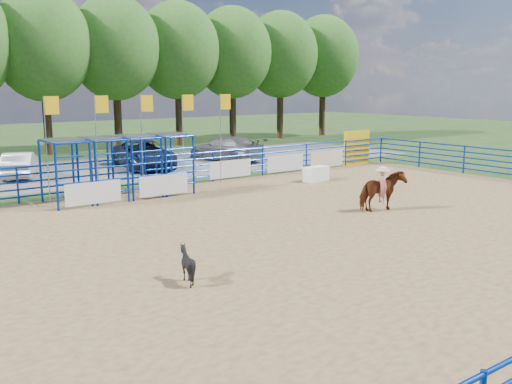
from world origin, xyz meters
TOP-DOWN VIEW (x-y plane):
  - ground at (0.00, 0.00)m, footprint 120.00×120.00m
  - arena_dirt at (0.00, 0.00)m, footprint 30.00×20.00m
  - gravel_strip at (0.00, 17.00)m, footprint 40.00×10.00m
  - announcer_table at (7.06, 7.09)m, footprint 1.40×0.79m
  - horse_and_rider at (4.49, 0.66)m, footprint 1.86×1.03m
  - calf at (-5.17, -1.86)m, footprint 1.03×1.01m
  - car_b at (-4.20, 16.80)m, footprint 2.72×4.20m
  - car_c at (2.33, 16.18)m, footprint 3.39×5.85m
  - car_d at (7.82, 16.14)m, footprint 3.32×5.56m
  - perimeter_fence at (0.00, 0.00)m, footprint 30.10×20.10m
  - chute_assembly at (-1.90, 8.84)m, footprint 19.32×2.41m
  - treeline at (0.00, 26.00)m, footprint 56.40×6.40m

SIDE VIEW (x-z plane):
  - ground at x=0.00m, z-range 0.00..0.00m
  - gravel_strip at x=0.00m, z-range 0.00..0.01m
  - arena_dirt at x=0.00m, z-range 0.00..0.02m
  - announcer_table at x=7.06m, z-range 0.02..0.73m
  - calf at x=-5.17m, z-range 0.02..0.88m
  - car_b at x=-4.20m, z-range 0.01..1.32m
  - perimeter_fence at x=0.00m, z-range 0.00..1.50m
  - car_d at x=7.82m, z-range 0.01..1.52m
  - car_c at x=2.33m, z-range 0.01..1.54m
  - horse_and_rider at x=4.49m, z-range -0.28..1.97m
  - chute_assembly at x=-1.90m, z-range -0.84..3.36m
  - treeline at x=0.00m, z-range 1.91..13.15m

